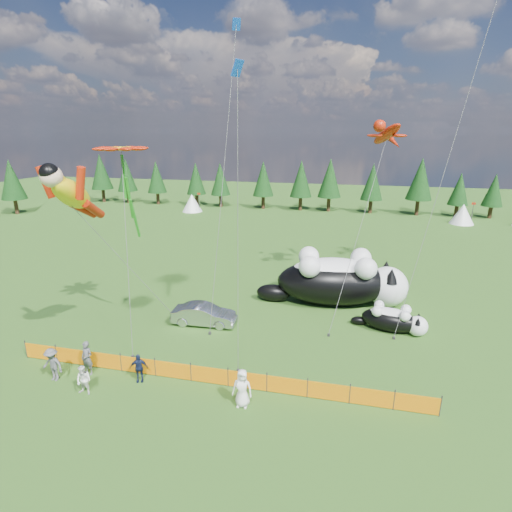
% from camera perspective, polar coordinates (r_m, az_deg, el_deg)
% --- Properties ---
extents(ground, '(160.00, 160.00, 0.00)m').
position_cam_1_polar(ground, '(24.04, -4.20, -13.70)').
color(ground, '#133309').
rests_on(ground, ground).
extents(safety_fence, '(22.06, 0.06, 1.10)m').
position_cam_1_polar(safety_fence, '(21.38, -6.68, -16.55)').
color(safety_fence, '#262626').
rests_on(safety_fence, ground).
extents(tree_line, '(90.00, 4.00, 8.00)m').
position_cam_1_polar(tree_line, '(65.46, 7.48, 9.91)').
color(tree_line, black).
rests_on(tree_line, ground).
extents(festival_tents, '(50.00, 3.20, 2.80)m').
position_cam_1_polar(festival_tents, '(60.80, 17.32, 6.21)').
color(festival_tents, white).
rests_on(festival_tents, ground).
extents(cat_large, '(11.15, 4.91, 4.03)m').
position_cam_1_polar(cat_large, '(30.19, 11.96, -3.31)').
color(cat_large, black).
rests_on(cat_large, ground).
extents(cat_small, '(4.77, 2.34, 1.73)m').
position_cam_1_polar(cat_small, '(27.48, 19.03, -8.53)').
color(cat_small, black).
rests_on(cat_small, ground).
extents(car, '(4.35, 1.73, 1.41)m').
position_cam_1_polar(car, '(27.11, -7.43, -8.31)').
color(car, '#B7B6BB').
rests_on(car, ground).
extents(spectator_a, '(0.76, 0.57, 1.89)m').
position_cam_1_polar(spectator_a, '(23.52, -22.98, -13.27)').
color(spectator_a, '#505155').
rests_on(spectator_a, ground).
extents(spectator_b, '(0.76, 0.47, 1.54)m').
position_cam_1_polar(spectator_b, '(22.08, -23.39, -15.99)').
color(spectator_b, white).
rests_on(spectator_b, ground).
extents(spectator_c, '(1.02, 0.75, 1.56)m').
position_cam_1_polar(spectator_c, '(22.12, -16.42, -15.08)').
color(spectator_c, '#151E3B').
rests_on(spectator_c, ground).
extents(spectator_d, '(1.23, 0.72, 1.82)m').
position_cam_1_polar(spectator_d, '(23.74, -27.08, -13.64)').
color(spectator_d, '#505155').
rests_on(spectator_d, ground).
extents(spectator_e, '(0.95, 0.64, 1.91)m').
position_cam_1_polar(spectator_e, '(19.59, -1.99, -18.35)').
color(spectator_e, white).
rests_on(spectator_e, ground).
extents(superhero_kite, '(5.11, 7.88, 12.09)m').
position_cam_1_polar(superhero_kite, '(22.17, -24.82, 8.05)').
color(superhero_kite, yellow).
rests_on(superhero_kite, ground).
extents(gecko_kite, '(5.53, 12.96, 15.75)m').
position_cam_1_polar(gecko_kite, '(32.82, 18.16, 16.19)').
color(gecko_kite, '#B41F09').
rests_on(gecko_kite, ground).
extents(flower_kite, '(3.16, 4.53, 11.75)m').
position_cam_1_polar(flower_kite, '(24.32, -18.68, 13.94)').
color(flower_kite, '#B41F09').
rests_on(flower_kite, ground).
extents(diamond_kite_a, '(1.57, 3.91, 19.00)m').
position_cam_1_polar(diamond_kite_a, '(26.20, -3.14, 27.22)').
color(diamond_kite_a, blue).
rests_on(diamond_kite_a, ground).
extents(diamond_kite_c, '(0.58, 0.99, 15.65)m').
position_cam_1_polar(diamond_kite_c, '(18.53, -2.65, 22.69)').
color(diamond_kite_c, blue).
rests_on(diamond_kite_c, ground).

